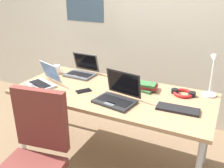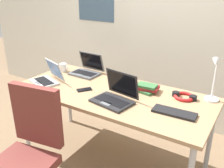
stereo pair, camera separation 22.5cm
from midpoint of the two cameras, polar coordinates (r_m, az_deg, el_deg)
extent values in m
plane|color=#7A6047|center=(2.67, -2.51, -16.51)|extent=(12.00, 12.00, 0.00)
cube|color=silver|center=(3.11, 7.04, 15.32)|extent=(6.00, 0.12, 2.60)
cube|color=#9E7A56|center=(2.29, -2.82, -2.26)|extent=(1.80, 0.80, 0.03)
cylinder|color=#B2B5BA|center=(2.71, -22.29, -8.67)|extent=(0.04, 0.04, 0.71)
cylinder|color=#B2B5BA|center=(3.13, -13.31, -3.17)|extent=(0.04, 0.04, 0.71)
cylinder|color=#B2B5BA|center=(2.54, 18.49, -10.32)|extent=(0.04, 0.04, 0.71)
cylinder|color=white|center=(2.33, 18.59, -2.35)|extent=(0.12, 0.12, 0.02)
cylinder|color=white|center=(2.27, 19.14, 1.74)|extent=(0.02, 0.02, 0.34)
cylinder|color=white|center=(2.18, 19.56, 5.59)|extent=(0.01, 0.08, 0.01)
cone|color=white|center=(2.14, 19.42, 5.31)|extent=(0.07, 0.09, 0.09)
cube|color=#B7BABC|center=(2.54, -18.45, -0.25)|extent=(0.33, 0.28, 0.02)
cube|color=black|center=(2.53, -18.48, -0.01)|extent=(0.27, 0.18, 0.00)
cube|color=#595B60|center=(2.51, -19.76, -0.40)|extent=(0.09, 0.07, 0.00)
cube|color=#B7BABC|center=(2.55, -16.22, 2.65)|extent=(0.29, 0.16, 0.19)
cube|color=#3F72BF|center=(2.55, -16.33, 2.66)|extent=(0.26, 0.13, 0.16)
cube|color=#232326|center=(2.08, -2.50, -4.09)|extent=(0.36, 0.27, 0.02)
cube|color=black|center=(2.08, -2.51, -3.81)|extent=(0.30, 0.17, 0.00)
cube|color=#595B60|center=(2.03, -3.77, -4.55)|extent=(0.10, 0.06, 0.00)
cube|color=#232326|center=(2.13, -0.39, 0.11)|extent=(0.33, 0.10, 0.22)
cube|color=black|center=(2.13, -0.47, 0.09)|extent=(0.30, 0.08, 0.19)
cube|color=#515459|center=(2.69, -9.70, 1.96)|extent=(0.30, 0.21, 0.02)
cube|color=black|center=(2.69, -9.72, 2.19)|extent=(0.27, 0.12, 0.00)
cube|color=#595B60|center=(2.64, -10.58, 1.74)|extent=(0.09, 0.05, 0.00)
cube|color=#515459|center=(2.76, -8.24, 4.94)|extent=(0.30, 0.07, 0.20)
cube|color=black|center=(2.75, -8.31, 4.94)|extent=(0.27, 0.06, 0.17)
cube|color=black|center=(2.01, 11.60, -5.69)|extent=(0.34, 0.14, 0.02)
ellipsoid|color=black|center=(2.51, -2.00, 0.90)|extent=(0.09, 0.11, 0.03)
cube|color=black|center=(2.32, -9.22, -1.60)|extent=(0.13, 0.15, 0.01)
torus|color=red|center=(2.28, 13.14, -2.12)|extent=(0.18, 0.18, 0.03)
cylinder|color=black|center=(2.29, 11.34, -1.65)|extent=(0.06, 0.06, 0.04)
cylinder|color=black|center=(2.27, 14.99, -2.31)|extent=(0.06, 0.06, 0.04)
cube|color=#336638|center=(2.33, 4.98, -1.17)|extent=(0.18, 0.18, 0.02)
cube|color=maroon|center=(2.33, 5.03, -0.51)|extent=(0.22, 0.17, 0.03)
cube|color=#336638|center=(2.30, 4.99, -0.10)|extent=(0.18, 0.12, 0.02)
cylinder|color=white|center=(2.82, -14.64, 3.19)|extent=(0.08, 0.08, 0.09)
torus|color=white|center=(2.78, -13.86, 3.14)|extent=(0.05, 0.01, 0.05)
cube|color=brown|center=(1.98, -19.03, -7.59)|extent=(0.42, 0.12, 0.48)
camera|label=1|loc=(0.11, -92.86, -1.19)|focal=40.40mm
camera|label=2|loc=(0.11, 87.14, 1.19)|focal=40.40mm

